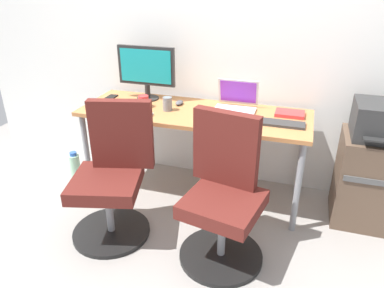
{
  "coord_description": "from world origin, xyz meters",
  "views": [
    {
      "loc": [
        0.77,
        -2.49,
        1.69
      ],
      "look_at": [
        0.0,
        -0.05,
        0.47
      ],
      "focal_mm": 34.14,
      "sensor_mm": 36.0,
      "label": 1
    }
  ],
  "objects": [
    {
      "name": "office_chair_right",
      "position": [
        0.39,
        -0.62,
        0.42
      ],
      "size": [
        0.54,
        0.54,
        0.94
      ],
      "color": "black",
      "rests_on": "ground"
    },
    {
      "name": "mouse_by_monitor",
      "position": [
        -0.16,
        0.11,
        0.74
      ],
      "size": [
        0.06,
        0.1,
        0.03
      ],
      "primitive_type": "ellipsoid",
      "color": "#515156",
      "rests_on": "desk"
    },
    {
      "name": "ground_plane",
      "position": [
        0.0,
        0.0,
        0.0
      ],
      "size": [
        5.28,
        5.28,
        0.0
      ],
      "primitive_type": "plane",
      "color": "gray"
    },
    {
      "name": "open_laptop",
      "position": [
        0.29,
        0.12,
        0.78
      ],
      "size": [
        0.31,
        0.28,
        0.22
      ],
      "color": "silver",
      "rests_on": "desk"
    },
    {
      "name": "mouse_by_laptop",
      "position": [
        0.3,
        -0.24,
        0.74
      ],
      "size": [
        0.06,
        0.1,
        0.03
      ],
      "primitive_type": "ellipsoid",
      "color": "#2D2D2D",
      "rests_on": "desk"
    },
    {
      "name": "printer",
      "position": [
        1.31,
        0.04,
        0.79
      ],
      "size": [
        0.38,
        0.4,
        0.24
      ],
      "color": "#2D2D2D",
      "rests_on": "side_cabinet"
    },
    {
      "name": "office_chair_left",
      "position": [
        -0.38,
        -0.62,
        0.42
      ],
      "size": [
        0.54,
        0.54,
        0.94
      ],
      "color": "black",
      "rests_on": "ground"
    },
    {
      "name": "water_bottle_on_floor",
      "position": [
        -1.01,
        -0.18,
        0.15
      ],
      "size": [
        0.09,
        0.09,
        0.31
      ],
      "color": "#A5D8B2",
      "rests_on": "ground"
    },
    {
      "name": "coffee_mug",
      "position": [
        -0.4,
        -0.03,
        0.77
      ],
      "size": [
        0.08,
        0.08,
        0.09
      ],
      "primitive_type": "cylinder",
      "color": "red",
      "rests_on": "desk"
    },
    {
      "name": "back_wall",
      "position": [
        0.0,
        0.39,
        1.3
      ],
      "size": [
        4.4,
        0.04,
        2.6
      ],
      "primitive_type": "cube",
      "color": "white",
      "rests_on": "ground"
    },
    {
      "name": "keyboard_by_laptop",
      "position": [
        0.65,
        -0.07,
        0.73
      ],
      "size": [
        0.34,
        0.12,
        0.02
      ],
      "primitive_type": "cube",
      "color": "#2D2D2D",
      "rests_on": "desk"
    },
    {
      "name": "side_cabinet",
      "position": [
        1.31,
        0.04,
        0.33
      ],
      "size": [
        0.45,
        0.43,
        0.67
      ],
      "color": "brown",
      "rests_on": "ground"
    },
    {
      "name": "notebook",
      "position": [
        0.7,
        0.13,
        0.74
      ],
      "size": [
        0.21,
        0.15,
        0.03
      ],
      "primitive_type": "cube",
      "color": "red",
      "rests_on": "desk"
    },
    {
      "name": "desk",
      "position": [
        0.0,
        0.0,
        0.66
      ],
      "size": [
        1.74,
        0.61,
        0.73
      ],
      "color": "#B77542",
      "rests_on": "ground"
    },
    {
      "name": "desktop_monitor",
      "position": [
        -0.45,
        0.16,
        0.98
      ],
      "size": [
        0.48,
        0.18,
        0.43
      ],
      "color": "#262626",
      "rests_on": "desk"
    },
    {
      "name": "keyboard_by_monitor",
      "position": [
        -0.43,
        -0.23,
        0.73
      ],
      "size": [
        0.34,
        0.12,
        0.02
      ],
      "primitive_type": "cube",
      "color": "#B7B7B7",
      "rests_on": "desk"
    },
    {
      "name": "phone_near_laptop",
      "position": [
        -0.76,
        0.09,
        0.73
      ],
      "size": [
        0.07,
        0.14,
        0.01
      ],
      "primitive_type": "cube",
      "color": "black",
      "rests_on": "desk"
    },
    {
      "name": "pen_cup",
      "position": [
        -0.2,
        -0.04,
        0.78
      ],
      "size": [
        0.07,
        0.07,
        0.1
      ],
      "primitive_type": "cylinder",
      "color": "slate",
      "rests_on": "desk"
    }
  ]
}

